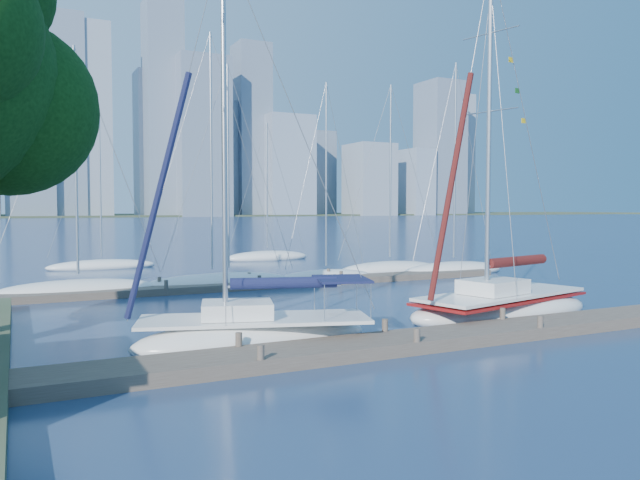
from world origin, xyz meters
name	(u,v)px	position (x,y,z in m)	size (l,w,h in m)	color
ground	(400,349)	(0.00, 0.00, 0.00)	(700.00, 700.00, 0.00)	navy
near_dock	(400,343)	(0.00, 0.00, 0.20)	(26.00, 2.00, 0.40)	#4B3F37
far_dock	(271,284)	(2.00, 16.00, 0.18)	(30.00, 1.80, 0.36)	#4B3F37
far_shore	(39,216)	(0.00, 320.00, 0.00)	(800.00, 100.00, 1.50)	#38472D
sailboat_navy	(254,312)	(-3.97, 2.37, 1.09)	(8.27, 4.76, 13.27)	white
sailboat_maroon	(502,290)	(6.71, 2.84, 1.13)	(9.10, 4.74, 14.57)	white
bg_boat_0	(79,290)	(-7.98, 17.10, 0.27)	(8.22, 2.60, 12.83)	white
bg_boat_1	(212,283)	(-1.04, 17.14, 0.28)	(8.03, 2.59, 14.30)	white
bg_boat_2	(229,282)	(-0.05, 17.23, 0.28)	(7.63, 3.80, 12.72)	white
bg_boat_3	(326,277)	(6.07, 17.26, 0.25)	(6.52, 3.45, 12.21)	white
bg_boat_4	(390,269)	(11.91, 19.29, 0.28)	(7.83, 2.84, 12.97)	white
bg_boat_5	(454,269)	(15.55, 17.09, 0.29)	(8.14, 3.89, 14.35)	white
bg_boat_6	(102,266)	(-5.18, 31.10, 0.23)	(7.82, 4.32, 11.76)	white
bg_boat_7	(267,257)	(8.37, 32.92, 0.26)	(7.54, 3.33, 11.88)	white
skyline	(78,139)	(15.97, 290.59, 35.77)	(502.73, 51.31, 119.54)	gray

